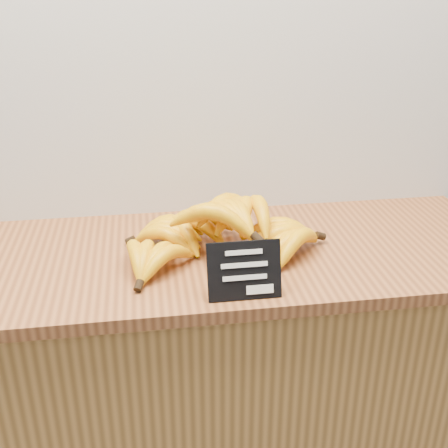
# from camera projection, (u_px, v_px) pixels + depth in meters

# --- Properties ---
(counter) EXTENTS (1.27, 0.50, 0.90)m
(counter) POSITION_uv_depth(u_px,v_px,m) (221.00, 403.00, 1.56)
(counter) COLOR #A67335
(counter) RESTS_ON ground
(counter_top) EXTENTS (1.42, 0.54, 0.03)m
(counter_top) POSITION_uv_depth(u_px,v_px,m) (221.00, 255.00, 1.37)
(counter_top) COLOR brown
(counter_top) RESTS_ON counter
(chalkboard_sign) EXTENTS (0.15, 0.04, 0.12)m
(chalkboard_sign) POSITION_uv_depth(u_px,v_px,m) (244.00, 271.00, 1.14)
(chalkboard_sign) COLOR black
(chalkboard_sign) RESTS_ON counter_top
(banana_pile) EXTENTS (0.55, 0.37, 0.13)m
(banana_pile) POSITION_uv_depth(u_px,v_px,m) (214.00, 230.00, 1.33)
(banana_pile) COLOR #EBAC09
(banana_pile) RESTS_ON counter_top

